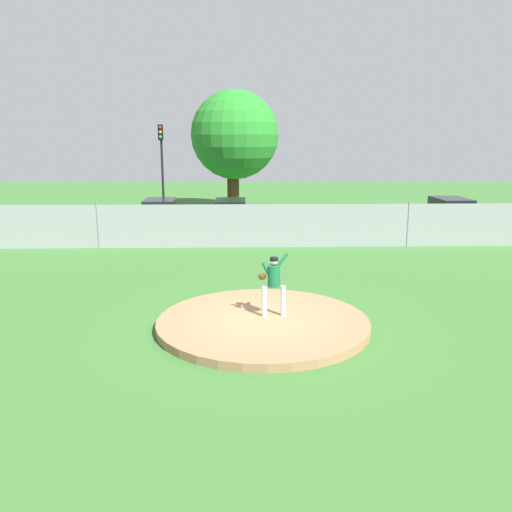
% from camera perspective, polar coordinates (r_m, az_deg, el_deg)
% --- Properties ---
extents(ground_plane, '(80.00, 80.00, 0.00)m').
position_cam_1_polar(ground_plane, '(19.15, 0.05, -1.48)').
color(ground_plane, '#386B2D').
extents(asphalt_strip, '(44.00, 7.00, 0.01)m').
position_cam_1_polar(asphalt_strip, '(27.47, -0.44, 2.90)').
color(asphalt_strip, '#2B2B2D').
rests_on(asphalt_strip, ground_plane).
extents(pitchers_mound, '(5.45, 5.45, 0.21)m').
position_cam_1_polar(pitchers_mound, '(13.39, 0.77, -7.40)').
color(pitchers_mound, '#99704C').
rests_on(pitchers_mound, ground_plane).
extents(pitcher_youth, '(0.77, 0.32, 1.69)m').
position_cam_1_polar(pitcher_youth, '(13.30, 1.94, -2.66)').
color(pitcher_youth, silver).
rests_on(pitcher_youth, pitchers_mound).
extents(baseball, '(0.07, 0.07, 0.07)m').
position_cam_1_polar(baseball, '(14.24, -1.56, -5.54)').
color(baseball, white).
rests_on(baseball, pitchers_mound).
extents(chainlink_fence, '(34.41, 0.07, 2.03)m').
position_cam_1_polar(chainlink_fence, '(22.87, -0.23, 3.34)').
color(chainlink_fence, gray).
rests_on(chainlink_fence, ground_plane).
extents(parked_car_navy, '(1.92, 4.52, 1.64)m').
position_cam_1_polar(parked_car_navy, '(29.78, 20.64, 4.38)').
color(parked_car_navy, '#161E4C').
rests_on(parked_car_navy, ground_plane).
extents(parked_car_charcoal, '(1.81, 4.39, 1.59)m').
position_cam_1_polar(parked_car_charcoal, '(27.61, -2.84, 4.53)').
color(parked_car_charcoal, '#232328').
rests_on(parked_car_charcoal, ground_plane).
extents(parked_car_champagne, '(1.89, 4.13, 1.66)m').
position_cam_1_polar(parked_car_champagne, '(27.58, -10.51, 4.37)').
color(parked_car_champagne, tan).
rests_on(parked_car_champagne, ground_plane).
extents(traffic_cone_orange, '(0.40, 0.40, 0.55)m').
position_cam_1_polar(traffic_cone_orange, '(29.65, -16.77, 3.60)').
color(traffic_cone_orange, orange).
rests_on(traffic_cone_orange, asphalt_strip).
extents(traffic_light_near, '(0.28, 0.46, 5.56)m').
position_cam_1_polar(traffic_light_near, '(31.92, -10.38, 10.85)').
color(traffic_light_near, black).
rests_on(traffic_light_near, ground_plane).
extents(tree_leaning_west, '(4.76, 4.76, 7.56)m').
position_cam_1_polar(tree_leaning_west, '(35.97, -2.90, 13.47)').
color(tree_leaning_west, '#4C331E').
rests_on(tree_leaning_west, ground_plane).
extents(tree_broad_left, '(5.81, 5.81, 7.89)m').
position_cam_1_polar(tree_broad_left, '(34.96, -2.36, 13.20)').
color(tree_broad_left, '#4C331E').
rests_on(tree_broad_left, ground_plane).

